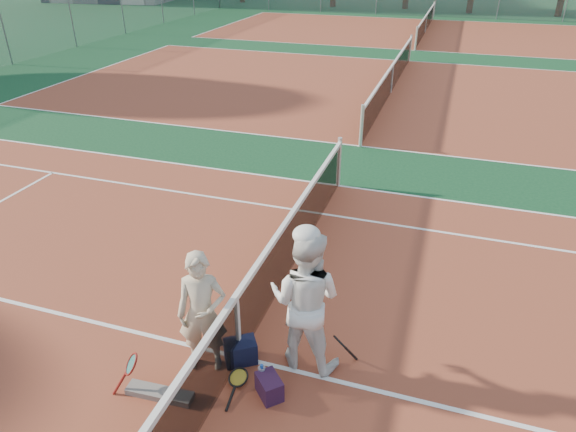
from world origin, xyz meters
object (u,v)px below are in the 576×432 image
Objects in this scene: player_b at (305,300)px; sports_bag_navy at (241,351)px; sports_bag_purple at (269,387)px; player_a at (202,313)px; net_main at (238,327)px; racket_red at (133,373)px; racket_spare at (238,379)px; water_bottle at (262,377)px; racket_black_held at (341,352)px.

player_b is 1.13m from sports_bag_navy.
player_b reaches higher than sports_bag_purple.
player_a is 4.15× the size of sports_bag_navy.
net_main is at bearing 141.39° from sports_bag_purple.
net_main reaches higher than sports_bag_purple.
sports_bag_purple is (0.92, -0.23, -0.68)m from player_a.
racket_red is at bearing -140.81° from sports_bag_navy.
sports_bag_purple is (0.43, -0.08, 0.09)m from racket_spare.
player_a is at bearing 171.14° from water_bottle.
sports_bag_navy is 0.51m from water_bottle.
racket_black_held is 1.01m from water_bottle.
net_main is 36.60× the size of water_bottle.
player_b is 2.20m from racket_red.
racket_black_held is (0.47, -0.00, -0.69)m from player_b.
player_b is 4.78× the size of sports_bag_navy.
net_main is 1.31m from racket_black_held.
water_bottle is (-0.35, -0.59, -0.80)m from player_b.
water_bottle is (-0.82, -0.59, -0.11)m from racket_black_held.
player_b is 1.27m from racket_spare.
racket_red is (-1.77, -1.11, -0.69)m from player_b.
racket_spare is 1.51× the size of sports_bag_navy.
sports_bag_navy is (1.02, 0.83, -0.10)m from racket_red.
sports_bag_navy is (-0.11, 0.34, 0.10)m from racket_spare.
racket_spare is at bearing -18.83° from racket_black_held.
racket_spare is at bearing -36.12° from player_a.
racket_red reaches higher than racket_black_held.
racket_black_held reaches higher than water_bottle.
player_b is at bearing 16.85° from net_main.
net_main reaches higher than racket_red.
sports_bag_purple is at bearing -39.40° from water_bottle.
net_main is at bearing 19.91° from player_b.
player_b is at bearing -48.07° from racket_black_held.
racket_black_held is at bearing -66.29° from racket_spare.
racket_spare is at bearing 46.79° from player_b.
sports_bag_navy is at bearing 12.54° from racket_spare.
player_a reaches higher than sports_bag_purple.
racket_red is 1.01× the size of racket_black_held.
racket_black_held is (1.61, 0.47, -0.57)m from player_a.
player_a is 1.17m from sports_bag_purple.
player_b is 6.31× the size of water_bottle.
water_bottle is (-0.13, 0.11, 0.01)m from sports_bag_purple.
water_bottle is at bearing -27.76° from player_a.
racket_red is at bearing 108.12° from racket_spare.
racket_spare is (0.14, -0.38, -0.46)m from net_main.
water_bottle is (0.79, -0.12, -0.67)m from player_a.
player_a reaches higher than racket_red.
player_a is at bearing 165.94° from sports_bag_purple.
racket_black_held is at bearing -2.78° from player_a.
net_main is 21.44× the size of racket_black_held.
racket_red is at bearing 35.05° from player_b.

